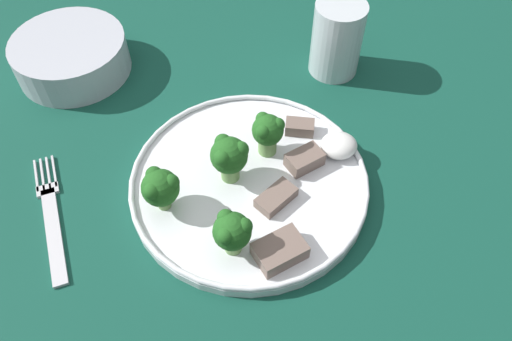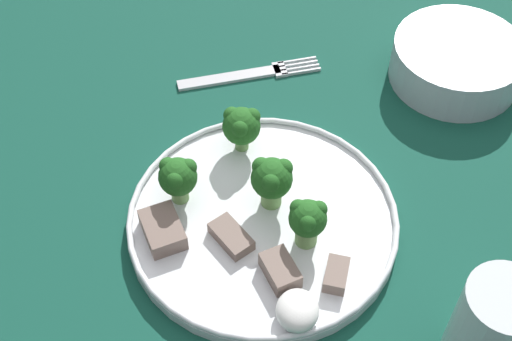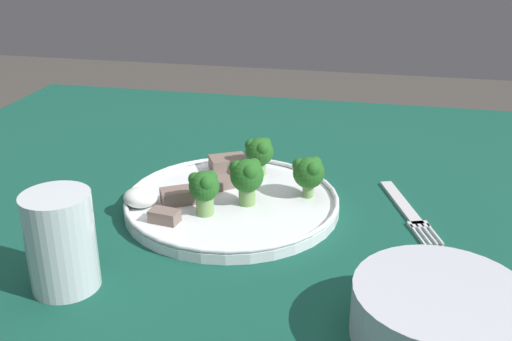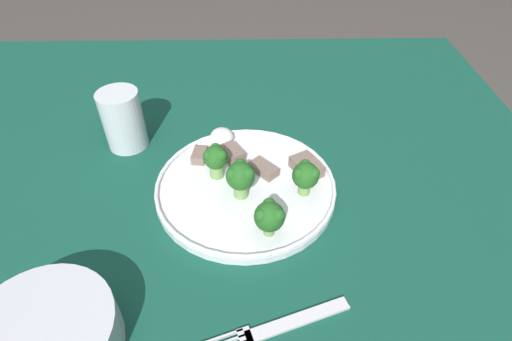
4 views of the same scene
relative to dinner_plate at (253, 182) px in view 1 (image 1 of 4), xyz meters
The scene contains 14 objects.
table 0.13m from the dinner_plate, 93.27° to the left, with size 1.07×1.13×0.77m.
dinner_plate is the anchor object (origin of this frame).
fork 0.22m from the dinner_plate, behind, with size 0.07×0.17×0.00m.
cream_bowl 0.31m from the dinner_plate, 139.42° to the left, with size 0.15×0.15×0.05m.
drinking_glass 0.23m from the dinner_plate, 60.13° to the left, with size 0.07×0.07×0.10m.
broccoli_floret_near_rim_left 0.11m from the dinner_plate, 162.10° to the right, with size 0.04×0.04×0.05m.
broccoli_floret_center_left 0.09m from the dinner_plate, 103.78° to the right, with size 0.04×0.04×0.05m.
broccoli_floret_back_left 0.05m from the dinner_plate, 165.13° to the left, with size 0.04×0.04×0.06m.
broccoli_floret_front_left 0.06m from the dinner_plate, 66.95° to the left, with size 0.04×0.04×0.05m.
meat_slice_front_slice 0.09m from the dinner_plate, 51.31° to the left, with size 0.04×0.02×0.01m.
meat_slice_middle_slice 0.04m from the dinner_plate, 47.79° to the right, with size 0.05×0.05×0.01m.
meat_slice_rear_slice 0.06m from the dinner_plate, 19.90° to the left, with size 0.05×0.04×0.02m.
meat_slice_edge_slice 0.10m from the dinner_plate, 74.68° to the right, with size 0.06×0.05×0.02m.
sauce_dollop 0.11m from the dinner_plate, 21.51° to the left, with size 0.04×0.04×0.02m.
Camera 1 is at (-0.00, -0.39, 1.23)m, focal length 35.00 mm.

